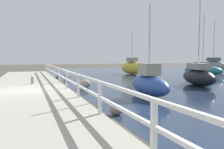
# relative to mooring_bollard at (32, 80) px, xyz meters

# --- Properties ---
(ground_plane) EXTENTS (120.00, 120.00, 0.00)m
(ground_plane) POSITION_rel_mooring_bollard_xyz_m (-0.34, -3.10, -0.50)
(ground_plane) COLOR #4C473D
(dock_walkway) EXTENTS (4.67, 36.00, 0.23)m
(dock_walkway) POSITION_rel_mooring_bollard_xyz_m (-0.34, -3.10, -0.38)
(dock_walkway) COLOR #B2AD9E
(dock_walkway) RESTS_ON ground
(railing) EXTENTS (0.10, 32.50, 1.07)m
(railing) POSITION_rel_mooring_bollard_xyz_m (1.89, -3.10, 0.47)
(railing) COLOR white
(railing) RESTS_ON dock_walkway
(boulder_water_edge) EXTENTS (0.78, 0.71, 0.59)m
(boulder_water_edge) POSITION_rel_mooring_bollard_xyz_m (3.31, -1.94, -0.21)
(boulder_water_edge) COLOR gray
(boulder_water_edge) RESTS_ON ground
(boulder_near_dock) EXTENTS (0.43, 0.39, 0.32)m
(boulder_near_dock) POSITION_rel_mooring_bollard_xyz_m (3.03, 3.58, -0.34)
(boulder_near_dock) COLOR gray
(boulder_near_dock) RESTS_ON ground
(boulder_far_strip) EXTENTS (0.66, 0.60, 0.50)m
(boulder_far_strip) POSITION_rel_mooring_bollard_xyz_m (3.26, 5.03, -0.25)
(boulder_far_strip) COLOR gray
(boulder_far_strip) RESTS_ON ground
(boulder_upstream) EXTENTS (0.41, 0.37, 0.31)m
(boulder_upstream) POSITION_rel_mooring_bollard_xyz_m (3.37, -0.47, -0.35)
(boulder_upstream) COLOR gray
(boulder_upstream) RESTS_ON ground
(boulder_downstream) EXTENTS (0.51, 0.46, 0.38)m
(boulder_downstream) POSITION_rel_mooring_bollard_xyz_m (2.66, -9.10, -0.31)
(boulder_downstream) COLOR #666056
(boulder_downstream) RESTS_ON ground
(boulder_mid_strip) EXTENTS (0.51, 0.46, 0.38)m
(boulder_mid_strip) POSITION_rel_mooring_bollard_xyz_m (2.43, 5.91, -0.31)
(boulder_mid_strip) COLOR gray
(boulder_mid_strip) RESTS_ON ground
(mooring_bollard) EXTENTS (0.20, 0.20, 0.53)m
(mooring_bollard) POSITION_rel_mooring_bollard_xyz_m (0.00, 0.00, 0.00)
(mooring_bollard) COLOR gray
(mooring_bollard) RESTS_ON dock_walkway
(sailboat_teal) EXTENTS (2.28, 5.10, 6.97)m
(sailboat_teal) POSITION_rel_mooring_bollard_xyz_m (18.58, 3.51, 0.18)
(sailboat_teal) COLOR #1E707A
(sailboat_teal) RESTS_ON water_surface
(sailboat_black) EXTENTS (2.67, 4.79, 6.37)m
(sailboat_black) POSITION_rel_mooring_bollard_xyz_m (11.51, -3.45, 0.21)
(sailboat_black) COLOR black
(sailboat_black) RESTS_ON water_surface
(sailboat_yellow) EXTENTS (1.86, 4.69, 5.14)m
(sailboat_yellow) POSITION_rel_mooring_bollard_xyz_m (11.87, 8.28, 0.37)
(sailboat_yellow) COLOR gold
(sailboat_yellow) RESTS_ON water_surface
(sailboat_blue) EXTENTS (1.51, 3.98, 4.86)m
(sailboat_blue) POSITION_rel_mooring_bollard_xyz_m (5.84, -5.97, 0.17)
(sailboat_blue) COLOR #2D4C9E
(sailboat_blue) RESTS_ON water_surface
(sailboat_gray) EXTENTS (1.22, 4.60, 7.54)m
(sailboat_gray) POSITION_rel_mooring_bollard_xyz_m (25.98, 9.13, 0.42)
(sailboat_gray) COLOR gray
(sailboat_gray) RESTS_ON water_surface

